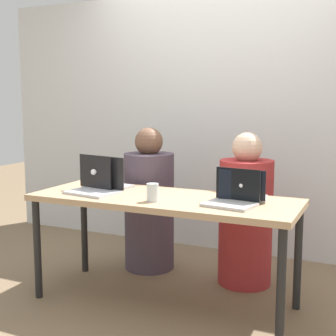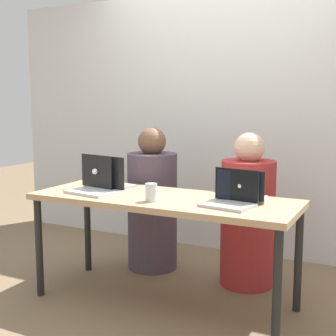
% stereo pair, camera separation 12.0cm
% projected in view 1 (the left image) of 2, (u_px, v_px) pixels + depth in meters
% --- Properties ---
extents(ground_plane, '(12.00, 12.00, 0.00)m').
position_uv_depth(ground_plane, '(164.00, 302.00, 3.15)').
color(ground_plane, '#776147').
extents(back_wall, '(4.55, 0.10, 2.31)m').
position_uv_depth(back_wall, '(226.00, 123.00, 4.16)').
color(back_wall, silver).
rests_on(back_wall, ground).
extents(desk, '(1.75, 0.66, 0.73)m').
position_uv_depth(desk, '(164.00, 207.00, 3.06)').
color(desk, tan).
rests_on(desk, ground).
extents(person_on_left, '(0.44, 0.44, 1.14)m').
position_uv_depth(person_on_left, '(149.00, 206.00, 3.75)').
color(person_on_left, '#4C3F4E').
rests_on(person_on_left, ground).
extents(person_on_right, '(0.48, 0.48, 1.13)m').
position_uv_depth(person_on_right, '(246.00, 217.00, 3.43)').
color(person_on_right, '#A42B2C').
rests_on(person_on_right, ground).
extents(laptop_back_left, '(0.34, 0.31, 0.25)m').
position_uv_depth(laptop_back_left, '(104.00, 181.00, 3.31)').
color(laptop_back_left, '#B1B4B6').
rests_on(laptop_back_left, desk).
extents(laptop_front_left, '(0.36, 0.30, 0.24)m').
position_uv_depth(laptop_front_left, '(97.00, 185.00, 3.18)').
color(laptop_front_left, silver).
rests_on(laptop_front_left, desk).
extents(laptop_front_right, '(0.32, 0.27, 0.21)m').
position_uv_depth(laptop_front_right, '(232.00, 197.00, 2.79)').
color(laptop_front_right, '#B6B6B7').
rests_on(laptop_front_right, desk).
extents(laptop_back_right, '(0.32, 0.25, 0.20)m').
position_uv_depth(laptop_back_right, '(243.00, 193.00, 2.92)').
color(laptop_back_right, '#B6B8B2').
rests_on(laptop_back_right, desk).
extents(water_glass_center, '(0.08, 0.08, 0.11)m').
position_uv_depth(water_glass_center, '(153.00, 194.00, 2.89)').
color(water_glass_center, silver).
rests_on(water_glass_center, desk).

